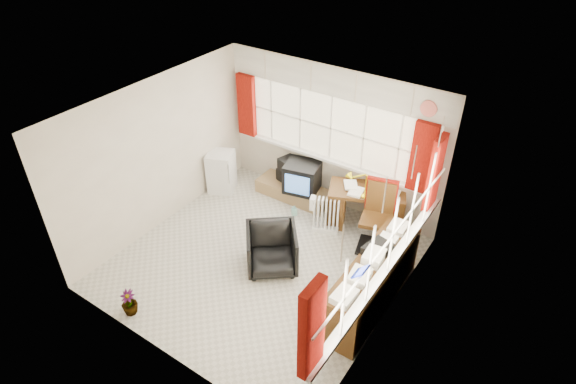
% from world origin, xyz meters
% --- Properties ---
extents(ground, '(4.00, 4.00, 0.00)m').
position_xyz_m(ground, '(0.00, 0.00, 0.00)').
color(ground, beige).
rests_on(ground, ground).
extents(room_walls, '(4.00, 4.00, 4.00)m').
position_xyz_m(room_walls, '(0.00, 0.00, 1.50)').
color(room_walls, beige).
rests_on(room_walls, ground).
extents(window_back, '(3.70, 0.12, 3.60)m').
position_xyz_m(window_back, '(0.00, 1.94, 0.95)').
color(window_back, '#F1E4BF').
rests_on(window_back, room_walls).
extents(window_right, '(0.12, 3.70, 3.60)m').
position_xyz_m(window_right, '(1.94, 0.00, 0.95)').
color(window_right, '#F1E4BF').
rests_on(window_right, room_walls).
extents(curtains, '(3.83, 3.83, 1.15)m').
position_xyz_m(curtains, '(0.92, 0.93, 1.46)').
color(curtains, '#951508').
rests_on(curtains, room_walls).
extents(overhead_cabinets, '(3.98, 3.98, 0.48)m').
position_xyz_m(overhead_cabinets, '(0.98, 0.98, 2.25)').
color(overhead_cabinets, white).
rests_on(overhead_cabinets, room_walls).
extents(desk, '(1.36, 1.04, 0.75)m').
position_xyz_m(desk, '(0.87, 1.72, 0.39)').
color(desk, '#573714').
rests_on(desk, ground).
extents(desk_lamp, '(0.18, 0.16, 0.44)m').
position_xyz_m(desk_lamp, '(0.92, 1.52, 1.01)').
color(desk_lamp, yellow).
rests_on(desk_lamp, desk).
extents(task_chair, '(0.60, 0.62, 1.17)m').
position_xyz_m(task_chair, '(1.24, 1.37, 0.62)').
color(task_chair, black).
rests_on(task_chair, ground).
extents(office_chair, '(1.04, 1.04, 0.68)m').
position_xyz_m(office_chair, '(0.19, 0.01, 0.34)').
color(office_chair, black).
rests_on(office_chair, ground).
extents(radiator, '(0.46, 0.32, 0.64)m').
position_xyz_m(radiator, '(0.42, 1.20, 0.26)').
color(radiator, white).
rests_on(radiator, ground).
extents(credenza, '(0.50, 2.00, 0.85)m').
position_xyz_m(credenza, '(1.73, 0.20, 0.40)').
color(credenza, '#573714').
rests_on(credenza, ground).
extents(file_tray, '(0.37, 0.43, 0.13)m').
position_xyz_m(file_tray, '(1.67, 0.38, 0.81)').
color(file_tray, black).
rests_on(file_tray, credenza).
extents(tv_bench, '(1.40, 0.50, 0.25)m').
position_xyz_m(tv_bench, '(-0.55, 1.72, 0.12)').
color(tv_bench, '#98724C').
rests_on(tv_bench, ground).
extents(crt_tv, '(0.68, 0.65, 0.53)m').
position_xyz_m(crt_tv, '(-0.37, 1.70, 0.51)').
color(crt_tv, black).
rests_on(crt_tv, tv_bench).
extents(hifi_stack, '(0.72, 0.57, 0.45)m').
position_xyz_m(hifi_stack, '(-0.59, 1.81, 0.47)').
color(hifi_stack, black).
rests_on(hifi_stack, tv_bench).
extents(mini_fridge, '(0.60, 0.60, 0.77)m').
position_xyz_m(mini_fridge, '(-1.80, 1.19, 0.39)').
color(mini_fridge, white).
rests_on(mini_fridge, ground).
extents(spray_bottle_a, '(0.15, 0.15, 0.29)m').
position_xyz_m(spray_bottle_a, '(-0.11, 0.81, 0.14)').
color(spray_bottle_a, white).
rests_on(spray_bottle_a, ground).
extents(spray_bottle_b, '(0.12, 0.12, 0.19)m').
position_xyz_m(spray_bottle_b, '(-0.25, 1.28, 0.10)').
color(spray_bottle_b, '#8BCFBE').
rests_on(spray_bottle_b, ground).
extents(flower_vase, '(0.24, 0.24, 0.39)m').
position_xyz_m(flower_vase, '(-0.88, -1.80, 0.19)').
color(flower_vase, black).
rests_on(flower_vase, ground).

